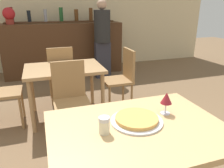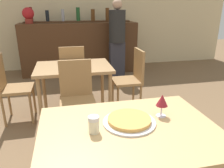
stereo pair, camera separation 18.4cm
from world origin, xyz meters
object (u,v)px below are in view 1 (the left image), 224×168
wine_glass (166,99)px  person_standing (102,37)px  cheese_shaker (104,125)px  chair_far_side_right (122,75)px  chair_far_side_front (71,96)px  chair_far_side_back (61,71)px  potted_plant (9,15)px  pizza_tray (137,120)px

wine_glass → person_standing: bearing=81.6°
cheese_shaker → chair_far_side_right: bearing=65.8°
cheese_shaker → wine_glass: 0.50m
chair_far_side_right → chair_far_side_front: bearing=-57.3°
chair_far_side_back → chair_far_side_right: 1.00m
wine_glass → potted_plant: size_ratio=0.48×
wine_glass → potted_plant: (-1.31, 3.81, 0.44)m
chair_far_side_right → potted_plant: bearing=-142.6°
pizza_tray → person_standing: (0.73, 3.32, 0.08)m
pizza_tray → chair_far_side_back: bearing=96.9°
person_standing → wine_glass: person_standing is taller
chair_far_side_back → wine_glass: size_ratio=5.76×
wine_glass → potted_plant: potted_plant is taller
pizza_tray → potted_plant: potted_plant is taller
chair_far_side_front → chair_far_side_right: size_ratio=1.00×
pizza_tray → cheese_shaker: 0.25m
cheese_shaker → potted_plant: (-0.83, 3.92, 0.50)m
chair_far_side_back → person_standing: bearing=-133.2°
cheese_shaker → pizza_tray: bearing=14.7°
chair_far_side_right → cheese_shaker: 1.98m
pizza_tray → chair_far_side_right: bearing=71.9°
chair_far_side_back → pizza_tray: (0.27, -2.26, 0.26)m
cheese_shaker → potted_plant: size_ratio=0.33×
chair_far_side_front → person_standing: (1.00, 2.14, 0.35)m
chair_far_side_back → pizza_tray: bearing=96.9°
pizza_tray → wine_glass: wine_glass is taller
wine_glass → chair_far_side_back: bearing=103.1°
potted_plant → pizza_tray: bearing=-74.5°
chair_far_side_front → chair_far_side_right: same height
chair_far_side_front → person_standing: 2.39m
potted_plant → chair_far_side_right: bearing=-52.6°
person_standing → wine_glass: (-0.48, -3.28, 0.01)m
chair_far_side_right → cheese_shaker: (-0.80, -1.78, 0.30)m
person_standing → potted_plant: bearing=163.5°
chair_far_side_right → potted_plant: potted_plant is taller
person_standing → potted_plant: size_ratio=4.96×
chair_far_side_front → pizza_tray: chair_far_side_front is taller
cheese_shaker → wine_glass: bearing=12.6°
chair_far_side_front → pizza_tray: size_ratio=2.65×
potted_plant → wine_glass: bearing=-71.0°
chair_far_side_back → chair_far_side_right: bearing=147.3°
person_standing → cheese_shaker: bearing=-105.9°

